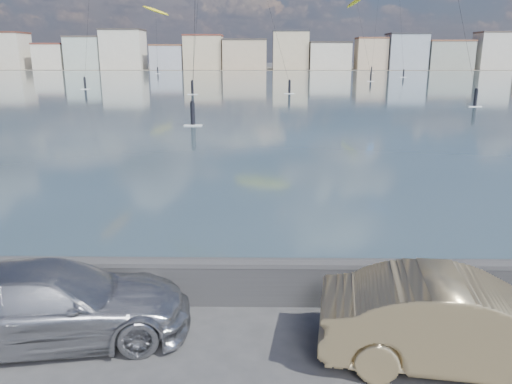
% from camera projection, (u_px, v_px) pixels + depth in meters
% --- Properties ---
extents(ground, '(700.00, 700.00, 0.00)m').
position_uv_depth(ground, '(193.00, 379.00, 8.45)').
color(ground, '#333335').
rests_on(ground, ground).
extents(bay_water, '(500.00, 177.00, 0.00)m').
position_uv_depth(bay_water, '(258.00, 83.00, 96.65)').
color(bay_water, '#2C414F').
rests_on(bay_water, ground).
extents(far_shore_strip, '(500.00, 60.00, 0.00)m').
position_uv_depth(far_shore_strip, '(261.00, 69.00, 201.24)').
color(far_shore_strip, '#4C473D').
rests_on(far_shore_strip, ground).
extents(seawall, '(400.00, 0.36, 1.08)m').
position_uv_depth(seawall, '(209.00, 279.00, 10.90)').
color(seawall, '#28282B').
rests_on(seawall, ground).
extents(far_buildings, '(240.79, 13.26, 14.60)m').
position_uv_depth(far_buildings, '(264.00, 53.00, 186.13)').
color(far_buildings, white).
rests_on(far_buildings, ground).
extents(car_silver, '(5.49, 3.00, 1.51)m').
position_uv_depth(car_silver, '(52.00, 303.00, 9.46)').
color(car_silver, '#A9AAB0').
rests_on(car_silver, ground).
extents(car_champagne, '(5.16, 2.41, 1.63)m').
position_uv_depth(car_champagne, '(464.00, 323.00, 8.64)').
color(car_champagne, tan).
rests_on(car_champagne, ground).
extents(kitesurfer_3, '(5.07, 19.60, 19.01)m').
position_uv_depth(kitesurfer_3, '(357.00, 2.00, 113.21)').
color(kitesurfer_3, yellow).
rests_on(kitesurfer_3, ground).
extents(kitesurfer_14, '(8.40, 17.37, 20.54)m').
position_uv_depth(kitesurfer_14, '(156.00, 12.00, 155.10)').
color(kitesurfer_14, yellow).
rests_on(kitesurfer_14, ground).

